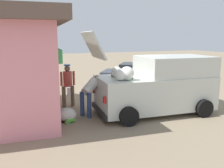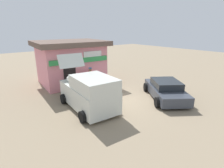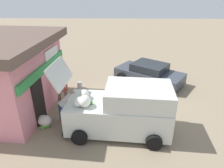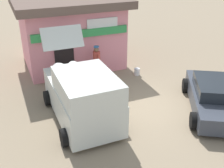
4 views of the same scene
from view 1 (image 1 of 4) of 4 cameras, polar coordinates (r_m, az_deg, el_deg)
The scene contains 7 objects.
ground_plane at distance 11.67m, azimuth 4.94°, elevation -2.32°, with size 60.00×60.00×0.00m, color gray.
delivery_van at distance 8.81m, azimuth 10.99°, elevation -0.25°, with size 2.49×4.64×2.88m.
parked_sedan at distance 13.82m, azimuth 6.20°, elevation 2.21°, with size 3.80×4.36×1.22m.
vendor_standing at distance 9.47m, azimuth -10.45°, elevation 0.27°, with size 0.35×0.57×1.66m.
customer_bending at distance 8.34m, azimuth -5.24°, elevation -1.72°, with size 0.72×0.80×1.37m.
unloaded_banana_pile at distance 8.00m, azimuth -10.78°, elevation -7.25°, with size 0.73×0.82×0.44m.
paint_bucket at distance 11.60m, azimuth -10.01°, elevation -1.64°, with size 0.28×0.28×0.35m, color silver.
Camera 1 is at (-10.10, 5.19, 2.70)m, focal length 38.53 mm.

